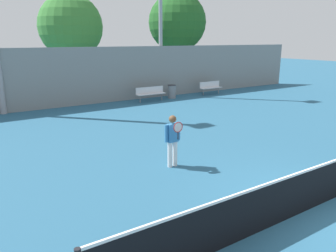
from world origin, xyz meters
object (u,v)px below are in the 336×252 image
object	(u,v)px
tennis_net	(314,187)
tree_green_tall	(71,27)
bench_courtside_near	(150,92)
tennis_player	(173,138)
bench_courtside_far	(210,86)
trash_bin	(172,91)
tree_green_broad	(177,23)

from	to	relation	value
tennis_net	tree_green_tall	distance (m)	20.70
bench_courtside_near	tennis_player	bearing A→B (deg)	-116.69
bench_courtside_far	bench_courtside_near	bearing A→B (deg)	179.99
tennis_net	tree_green_tall	size ratio (longest dim) A/B	1.58
trash_bin	tree_green_broad	world-z (taller)	tree_green_broad
bench_courtside_far	tree_green_broad	bearing A→B (deg)	84.31
tennis_net	trash_bin	xyz separation A→B (m)	(5.33, 13.67, -0.09)
bench_courtside_near	tennis_net	bearing A→B (deg)	-104.99
bench_courtside_far	tree_green_broad	xyz separation A→B (m)	(0.47, 4.77, 4.42)
tennis_player	tennis_net	bearing A→B (deg)	-72.06
tree_green_broad	bench_courtside_near	bearing A→B (deg)	-137.99
tree_green_tall	tree_green_broad	xyz separation A→B (m)	(7.83, -2.00, 0.40)
tennis_player	bench_courtside_far	bearing A→B (deg)	44.77
tree_green_tall	tennis_player	bearing A→B (deg)	-98.07
tree_green_tall	trash_bin	bearing A→B (deg)	-57.22
tennis_net	bench_courtside_near	xyz separation A→B (m)	(3.62, 13.50, 0.03)
bench_courtside_far	trash_bin	size ratio (longest dim) A/B	2.02
tennis_net	trash_bin	bearing A→B (deg)	68.71
bench_courtside_far	tree_green_tall	distance (m)	10.78
bench_courtside_far	trash_bin	distance (m)	3.11
bench_courtside_near	trash_bin	xyz separation A→B (m)	(1.71, 0.17, -0.12)
tennis_net	bench_courtside_far	size ratio (longest dim) A/B	6.25
tennis_net	bench_courtside_far	world-z (taller)	tennis_net
tree_green_tall	bench_courtside_near	bearing A→B (deg)	-69.46
tennis_player	trash_bin	bearing A→B (deg)	56.05
tennis_player	trash_bin	distance (m)	11.86
tennis_player	tree_green_tall	xyz separation A→B (m)	(2.33, 16.45, 3.68)
tree_green_broad	tennis_net	bearing A→B (deg)	-115.99
tennis_net	bench_courtside_near	bearing A→B (deg)	75.01
tennis_player	tree_green_broad	distance (m)	18.13
tennis_net	tree_green_broad	xyz separation A→B (m)	(8.91, 18.27, 4.45)
trash_bin	bench_courtside_far	bearing A→B (deg)	-3.21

